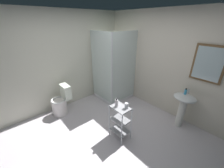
% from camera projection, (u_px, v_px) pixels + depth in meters
% --- Properties ---
extents(ground_plane, '(4.20, 4.20, 0.02)m').
position_uv_depth(ground_plane, '(107.00, 140.00, 2.85)').
color(ground_plane, silver).
extents(wall_back, '(4.20, 0.14, 2.50)m').
position_uv_depth(wall_back, '(165.00, 64.00, 3.41)').
color(wall_back, beige).
rests_on(wall_back, ground_plane).
extents(wall_left, '(0.10, 4.20, 2.50)m').
position_uv_depth(wall_left, '(62.00, 62.00, 3.59)').
color(wall_left, silver).
rests_on(wall_left, ground_plane).
extents(shower_stall, '(0.92, 0.92, 2.00)m').
position_uv_depth(shower_stall, '(113.00, 84.00, 4.19)').
color(shower_stall, white).
rests_on(shower_stall, ground_plane).
extents(pedestal_sink, '(0.46, 0.37, 0.81)m').
position_uv_depth(pedestal_sink, '(183.00, 104.00, 2.99)').
color(pedestal_sink, white).
rests_on(pedestal_sink, ground_plane).
extents(sink_faucet, '(0.03, 0.03, 0.10)m').
position_uv_depth(sink_faucet, '(189.00, 91.00, 2.95)').
color(sink_faucet, silver).
rests_on(sink_faucet, pedestal_sink).
extents(toilet, '(0.37, 0.49, 0.76)m').
position_uv_depth(toilet, '(61.00, 103.00, 3.54)').
color(toilet, white).
rests_on(toilet, ground_plane).
extents(storage_cart, '(0.38, 0.28, 0.74)m').
position_uv_depth(storage_cart, '(120.00, 120.00, 2.74)').
color(storage_cart, silver).
rests_on(storage_cart, ground_plane).
extents(hand_soap_bottle, '(0.05, 0.05, 0.14)m').
position_uv_depth(hand_soap_bottle, '(186.00, 92.00, 2.90)').
color(hand_soap_bottle, '#389ED1').
rests_on(hand_soap_bottle, pedestal_sink).
extents(lotion_bottle_white, '(0.06, 0.06, 0.18)m').
position_uv_depth(lotion_bottle_white, '(116.00, 103.00, 2.60)').
color(lotion_bottle_white, white).
rests_on(lotion_bottle_white, storage_cart).
extents(rinse_cup, '(0.07, 0.07, 0.11)m').
position_uv_depth(rinse_cup, '(126.00, 106.00, 2.57)').
color(rinse_cup, silver).
rests_on(rinse_cup, storage_cart).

